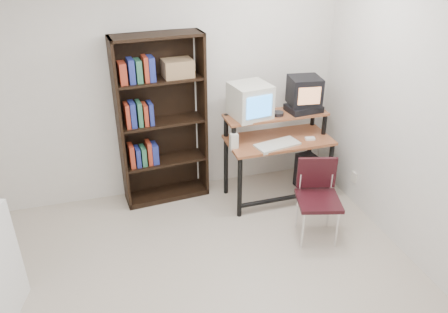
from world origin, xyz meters
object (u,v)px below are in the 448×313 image
object	(u,v)px
computer_desk	(278,143)
school_chair	(318,192)
crt_monitor	(250,101)
bookshelf	(161,119)
pc_tower	(312,176)
crt_tv	(304,91)

from	to	relation	value
computer_desk	school_chair	world-z (taller)	computer_desk
computer_desk	crt_monitor	xyz separation A→B (m)	(-0.29, 0.12, 0.47)
school_chair	bookshelf	bearing A→B (deg)	154.01
pc_tower	school_chair	size ratio (longest dim) A/B	0.56
crt_tv	bookshelf	xyz separation A→B (m)	(-1.53, 0.26, -0.26)
crt_monitor	bookshelf	bearing A→B (deg)	154.74
crt_tv	bookshelf	distance (m)	1.57
pc_tower	bookshelf	world-z (taller)	bookshelf
computer_desk	crt_monitor	distance (m)	0.57
computer_desk	crt_monitor	bearing A→B (deg)	157.57
crt_monitor	pc_tower	xyz separation A→B (m)	(0.73, -0.16, -0.94)
crt_monitor	computer_desk	bearing A→B (deg)	-31.03
computer_desk	school_chair	bearing A→B (deg)	-82.38
pc_tower	school_chair	world-z (taller)	school_chair
crt_tv	school_chair	world-z (taller)	crt_tv
crt_monitor	crt_tv	world-z (taller)	crt_tv
pc_tower	school_chair	xyz separation A→B (m)	(-0.32, -0.72, 0.28)
computer_desk	bookshelf	size ratio (longest dim) A/B	0.61
computer_desk	bookshelf	bearing A→B (deg)	161.90
computer_desk	crt_tv	distance (m)	0.62
computer_desk	pc_tower	bearing A→B (deg)	-5.94
pc_tower	computer_desk	bearing A→B (deg)	166.99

